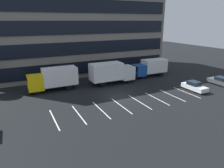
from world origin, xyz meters
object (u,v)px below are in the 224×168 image
object	(u,v)px
box_truck_yellow	(54,78)
sedan_white	(194,86)
box_truck_white	(112,72)
box_truck_blue	(150,67)
sedan_charcoal	(220,81)

from	to	relation	value
box_truck_yellow	sedan_white	bearing A→B (deg)	-27.06
box_truck_white	box_truck_blue	world-z (taller)	box_truck_white
sedan_charcoal	box_truck_yellow	bearing A→B (deg)	159.12
box_truck_yellow	box_truck_blue	world-z (taller)	box_truck_yellow
box_truck_white	sedan_white	world-z (taller)	box_truck_white
sedan_white	sedan_charcoal	world-z (taller)	sedan_white
box_truck_blue	sedan_charcoal	bearing A→B (deg)	-54.04
box_truck_yellow	sedan_charcoal	size ratio (longest dim) A/B	1.91
sedan_white	box_truck_blue	bearing A→B (deg)	95.49
box_truck_yellow	box_truck_blue	xyz separation A→B (m)	(18.32, 0.12, -0.13)
box_truck_white	box_truck_blue	bearing A→B (deg)	6.80
box_truck_yellow	sedan_charcoal	world-z (taller)	box_truck_yellow
box_truck_yellow	box_truck_blue	distance (m)	18.32
box_truck_white	sedan_charcoal	size ratio (longest dim) A/B	2.00
box_truck_yellow	sedan_charcoal	xyz separation A→B (m)	(25.45, -9.71, -1.29)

